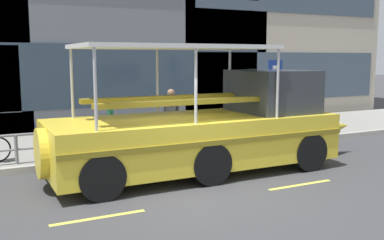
{
  "coord_description": "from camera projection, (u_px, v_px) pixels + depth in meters",
  "views": [
    {
      "loc": [
        -4.39,
        -8.79,
        2.96
      ],
      "look_at": [
        0.88,
        1.71,
        1.3
      ],
      "focal_mm": 41.4,
      "sensor_mm": 36.0,
      "label": 1
    }
  ],
  "objects": [
    {
      "name": "parking_sign",
      "position": [
        274.0,
        84.0,
        15.75
      ],
      "size": [
        0.6,
        0.12,
        2.7
      ],
      "color": "#4C4F54",
      "rests_on": "sidewalk"
    },
    {
      "name": "pedestrian_near_bow",
      "position": [
        235.0,
        108.0,
        15.49
      ],
      "size": [
        0.46,
        0.3,
        1.72
      ],
      "color": "black",
      "rests_on": "sidewalk"
    },
    {
      "name": "lane_centreline",
      "position": [
        211.0,
        199.0,
        9.31
      ],
      "size": [
        25.8,
        0.12,
        0.01
      ],
      "color": "#DBD64C",
      "rests_on": "ground_plane"
    },
    {
      "name": "curb_edge",
      "position": [
        144.0,
        157.0,
        12.88
      ],
      "size": [
        32.0,
        0.18,
        0.18
      ],
      "primitive_type": "cube",
      "color": "#B2ADA3",
      "rests_on": "ground_plane"
    },
    {
      "name": "duck_tour_boat",
      "position": [
        213.0,
        129.0,
        11.59
      ],
      "size": [
        9.23,
        2.67,
        3.27
      ],
      "color": "yellow",
      "rests_on": "ground_plane"
    },
    {
      "name": "curb_guardrail",
      "position": [
        164.0,
        132.0,
        13.45
      ],
      "size": [
        12.72,
        0.09,
        0.81
      ],
      "color": "gray",
      "rests_on": "sidewalk"
    },
    {
      "name": "pedestrian_mid_left",
      "position": [
        171.0,
        111.0,
        14.4
      ],
      "size": [
        0.45,
        0.34,
        1.78
      ],
      "color": "#1E2338",
      "rests_on": "sidewalk"
    },
    {
      "name": "sidewalk",
      "position": [
        118.0,
        142.0,
        15.09
      ],
      "size": [
        32.0,
        4.8,
        0.18
      ],
      "primitive_type": "cube",
      "color": "gray",
      "rests_on": "ground_plane"
    },
    {
      "name": "ground_plane",
      "position": [
        191.0,
        188.0,
        10.14
      ],
      "size": [
        120.0,
        120.0,
        0.0
      ],
      "primitive_type": "plane",
      "color": "#3D3D3F"
    },
    {
      "name": "pedestrian_mid_right",
      "position": [
        111.0,
        118.0,
        13.55
      ],
      "size": [
        0.26,
        0.42,
        1.55
      ],
      "color": "black",
      "rests_on": "sidewalk"
    }
  ]
}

